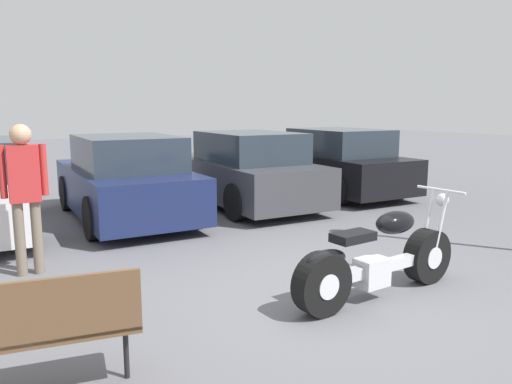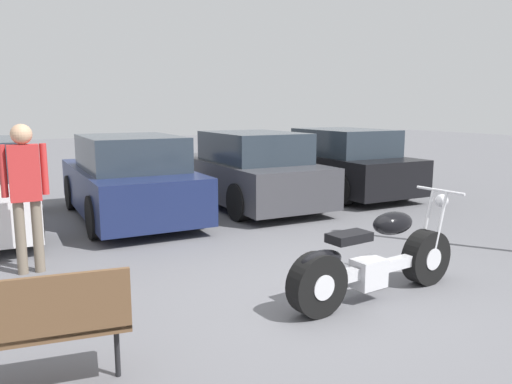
% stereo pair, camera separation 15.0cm
% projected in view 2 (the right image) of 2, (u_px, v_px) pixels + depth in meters
% --- Properties ---
extents(ground_plane, '(60.00, 60.00, 0.00)m').
position_uv_depth(ground_plane, '(321.00, 297.00, 5.27)').
color(ground_plane, slate).
extents(motorcycle, '(2.23, 0.63, 1.07)m').
position_uv_depth(motorcycle, '(374.00, 262.00, 5.17)').
color(motorcycle, black).
rests_on(motorcycle, ground_plane).
extents(parked_car_navy, '(1.84, 4.09, 1.50)m').
position_uv_depth(parked_car_navy, '(129.00, 180.00, 8.92)').
color(parked_car_navy, '#19234C').
rests_on(parked_car_navy, ground_plane).
extents(parked_car_dark_grey, '(1.84, 4.09, 1.50)m').
position_uv_depth(parked_car_dark_grey, '(249.00, 171.00, 10.13)').
color(parked_car_dark_grey, '#3D3D42').
rests_on(parked_car_dark_grey, ground_plane).
extents(parked_car_black, '(1.84, 4.09, 1.50)m').
position_uv_depth(parked_car_black, '(339.00, 164.00, 11.50)').
color(parked_car_black, black).
rests_on(parked_car_black, ground_plane).
extents(park_bench, '(1.56, 0.60, 0.89)m').
position_uv_depth(park_bench, '(14.00, 324.00, 3.34)').
color(park_bench, brown).
rests_on(park_bench, ground_plane).
extents(person_standing, '(0.52, 0.24, 1.79)m').
position_uv_depth(person_standing, '(25.00, 185.00, 5.88)').
color(person_standing, '#726656').
rests_on(person_standing, ground_plane).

